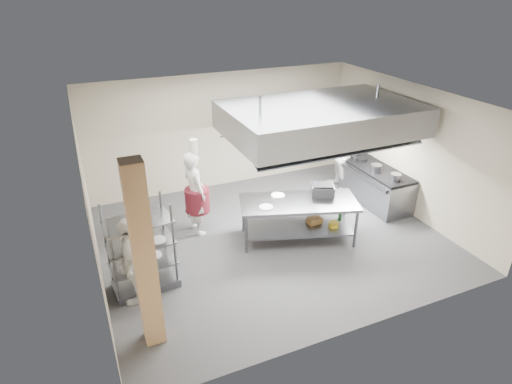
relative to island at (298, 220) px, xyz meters
name	(u,v)px	position (x,y,z in m)	size (l,w,h in m)	color
floor	(271,237)	(-0.49, 0.25, -0.46)	(7.00, 7.00, 0.00)	#29292B
ceiling	(274,101)	(-0.49, 0.25, 2.54)	(7.00, 7.00, 0.00)	silver
wall_back	(223,131)	(-0.49, 3.25, 1.04)	(7.00, 7.00, 0.00)	#B9AC93
wall_left	(89,207)	(-3.99, 0.25, 1.04)	(6.00, 6.00, 0.00)	#B9AC93
wall_right	(410,150)	(3.01, 0.25, 1.04)	(6.00, 6.00, 0.00)	#B9AC93
column	(144,259)	(-3.39, -1.65, 1.04)	(0.30, 0.30, 3.00)	tan
exhaust_hood	(321,118)	(0.81, 0.65, 1.94)	(4.00, 2.50, 0.60)	gray
hood_strip_a	(282,138)	(-0.09, 0.65, 1.62)	(1.60, 0.12, 0.04)	white
hood_strip_b	(355,128)	(1.71, 0.65, 1.62)	(1.60, 0.12, 0.04)	white
wall_shelf	(288,124)	(1.31, 3.09, 1.04)	(1.50, 0.28, 0.04)	gray
island	(298,220)	(0.00, 0.00, 0.00)	(2.42, 1.01, 0.91)	gray
island_worktop	(299,203)	(0.00, 0.00, 0.42)	(2.42, 1.01, 0.06)	gray
island_undershelf	(297,227)	(0.00, 0.00, -0.16)	(2.23, 0.91, 0.04)	slate
pass_rack	(141,247)	(-3.29, -0.33, 0.39)	(1.13, 0.66, 1.70)	gray
cooking_range	(375,186)	(2.59, 0.75, -0.04)	(0.80, 2.00, 0.84)	gray
range_top	(378,170)	(2.59, 0.75, 0.41)	(0.78, 1.96, 0.06)	black
chef_head	(195,193)	(-1.89, 1.15, 0.49)	(0.69, 0.45, 1.88)	silver
chef_line	(339,156)	(2.11, 1.75, 0.49)	(0.92, 0.72, 1.89)	silver
chef_plating	(132,260)	(-3.49, -0.59, 0.35)	(0.94, 0.39, 1.61)	silver
griddle	(322,190)	(0.59, 0.05, 0.57)	(0.47, 0.37, 0.23)	slate
wicker_basket	(314,220)	(0.38, -0.04, -0.07)	(0.30, 0.21, 0.13)	brown
stockpot	(376,168)	(2.42, 0.63, 0.54)	(0.26, 0.26, 0.18)	gray
plate_stack	(143,262)	(-3.29, -0.33, 0.09)	(0.28, 0.28, 0.05)	white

